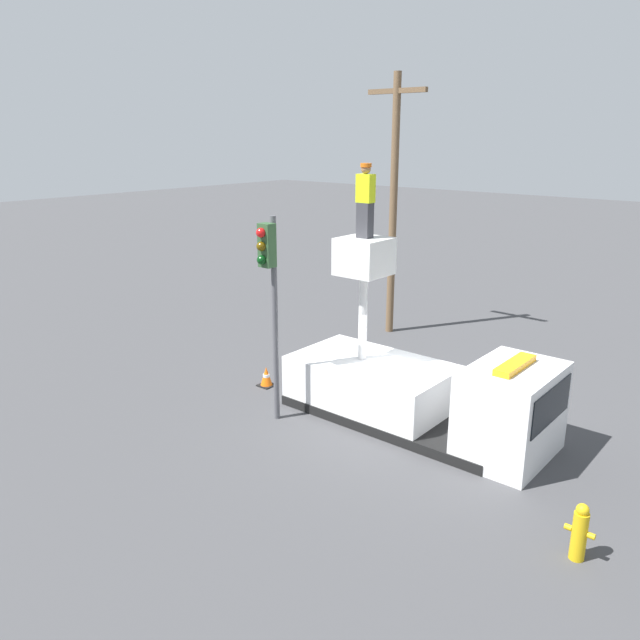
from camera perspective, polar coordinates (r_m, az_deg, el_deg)
ground_plane at (r=15.85m, az=7.18°, el=-8.93°), size 120.00×120.00×0.00m
bucket_truck at (r=15.28m, az=8.75°, el=-6.44°), size 6.54×2.46×4.41m
worker at (r=15.04m, az=4.16°, el=10.81°), size 0.40×0.26×1.75m
traffic_light_pole at (r=14.53m, az=-4.61°, el=3.69°), size 0.34×0.57×5.03m
fire_hydrant at (r=11.67m, az=22.64°, el=-17.47°), size 0.49×0.25×1.04m
traffic_cone_rear at (r=17.63m, az=-4.93°, el=-5.21°), size 0.43×0.43×0.56m
utility_pole at (r=21.64m, az=6.74°, el=10.95°), size 2.20×0.26×8.74m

